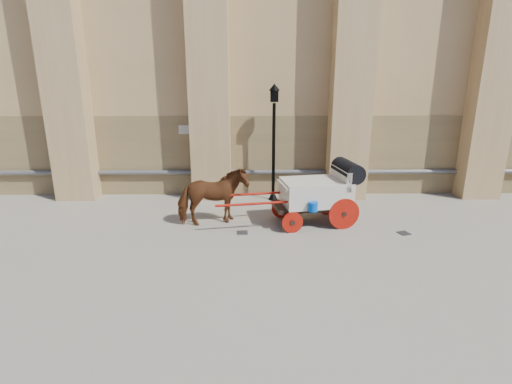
{
  "coord_description": "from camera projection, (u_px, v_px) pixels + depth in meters",
  "views": [
    {
      "loc": [
        0.47,
        -10.84,
        4.49
      ],
      "look_at": [
        0.61,
        0.81,
        1.03
      ],
      "focal_mm": 28.0,
      "sensor_mm": 36.0,
      "label": 1
    }
  ],
  "objects": [
    {
      "name": "street_lamp",
      "position": [
        274.0,
        140.0,
        14.19
      ],
      "size": [
        0.39,
        0.39,
        4.17
      ],
      "color": "black",
      "rests_on": "ground"
    },
    {
      "name": "drain_grate_far",
      "position": [
        404.0,
        233.0,
        11.68
      ],
      "size": [
        0.41,
        0.41,
        0.01
      ],
      "primitive_type": "cube",
      "rotation": [
        0.0,
        0.0,
        0.33
      ],
      "color": "black",
      "rests_on": "ground"
    },
    {
      "name": "carriage",
      "position": [
        320.0,
        190.0,
        12.24
      ],
      "size": [
        4.57,
        1.93,
        1.94
      ],
      "rotation": [
        0.0,
        0.0,
        0.17
      ],
      "color": "black",
      "rests_on": "ground"
    },
    {
      "name": "drain_grate_near",
      "position": [
        242.0,
        233.0,
        11.72
      ],
      "size": [
        0.33,
        0.33,
        0.01
      ],
      "primitive_type": "cube",
      "rotation": [
        0.0,
        0.0,
        0.04
      ],
      "color": "black",
      "rests_on": "ground"
    },
    {
      "name": "ground",
      "position": [
        236.0,
        234.0,
        11.66
      ],
      "size": [
        90.0,
        90.0,
        0.0
      ],
      "primitive_type": "plane",
      "color": "gray",
      "rests_on": "ground"
    },
    {
      "name": "horse",
      "position": [
        213.0,
        197.0,
        12.15
      ],
      "size": [
        2.28,
        1.51,
        1.77
      ],
      "primitive_type": "imported",
      "rotation": [
        0.0,
        0.0,
        1.86
      ],
      "color": "brown",
      "rests_on": "ground"
    }
  ]
}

